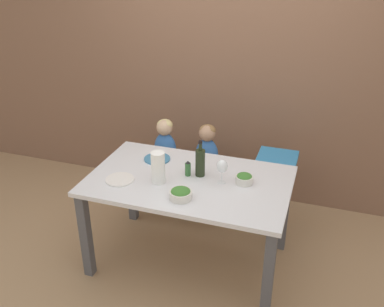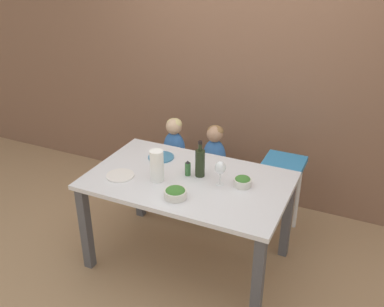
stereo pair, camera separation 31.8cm
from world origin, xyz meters
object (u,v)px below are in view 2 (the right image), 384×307
Objects in this scene: person_child_center at (215,149)px; salad_bowl_large at (175,193)px; chair_right_highchair at (282,177)px; person_child_left at (174,141)px; chair_far_left at (175,171)px; dinner_plate_front_left at (120,176)px; wine_bottle at (200,162)px; wine_glass_near at (220,168)px; chair_far_center at (214,179)px; salad_bowl_small at (243,181)px; dinner_plate_back_left at (161,157)px; paper_towel_roll at (157,166)px.

salad_bowl_large is (0.10, -0.97, 0.11)m from person_child_center.
person_child_left is at bearing 179.94° from chair_right_highchair.
person_child_left is (0.00, 0.00, 0.31)m from chair_far_left.
dinner_plate_front_left is (-0.01, -0.88, 0.08)m from person_child_left.
wine_bottle is 1.36× the size of dinner_plate_front_left.
salad_bowl_large is at bearing -84.13° from person_child_center.
wine_glass_near is at bearing 16.03° from dinner_plate_front_left.
wine_glass_near reaches higher than chair_far_center.
person_child_left reaches higher than salad_bowl_small.
dinner_plate_back_left is at bearing 168.76° from salad_bowl_small.
chair_far_center is at bearing 64.69° from dinner_plate_front_left.
paper_towel_roll is 1.14× the size of dinner_plate_front_left.
paper_towel_roll is 0.31m from dinner_plate_front_left.
salad_bowl_large is (0.51, -0.97, 0.42)m from chair_far_left.
wine_glass_near is 0.38m from salad_bowl_large.
chair_far_left is 2.86× the size of salad_bowl_large.
wine_glass_near is (-0.32, -0.67, 0.35)m from chair_right_highchair.
chair_far_left is 2.15× the size of dinner_plate_front_left.
paper_towel_roll is (-0.13, -0.81, 0.51)m from chair_far_center.
salad_bowl_small reaches higher than chair_far_center.
wine_bottle is at bearing -49.05° from chair_far_left.
chair_far_left is 2.15× the size of dinner_plate_back_left.
paper_towel_roll reaches higher than wine_glass_near.
person_child_left is 0.41m from person_child_center.
wine_bottle is at bearing -78.20° from chair_far_center.
chair_right_highchair is 3.35× the size of dinner_plate_front_left.
dinner_plate_front_left reaches higher than chair_right_highchair.
person_child_center is at bearing 101.77° from wine_bottle.
salad_bowl_large is at bearing -125.10° from wine_glass_near.
person_child_left is 1.09m from salad_bowl_small.
salad_bowl_small is 0.62× the size of dinner_plate_back_left.
chair_far_left is 1.88× the size of paper_towel_roll.
wine_glass_near is (0.44, 0.14, 0.01)m from paper_towel_roll.
salad_bowl_small is at bearing -11.24° from dinner_plate_back_left.
chair_far_left is 0.96m from wine_bottle.
dinner_plate_back_left is at bearing 127.71° from salad_bowl_large.
paper_towel_roll is at bearing -65.62° from dinner_plate_back_left.
salad_bowl_small reaches higher than chair_right_highchair.
person_child_left is at bearing 89.38° from dinner_plate_front_left.
wine_glass_near is at bearing -42.99° from chair_far_left.
salad_bowl_small is at bearing 15.57° from wine_glass_near.
chair_right_highchair is (1.04, 0.00, 0.17)m from chair_far_left.
wine_glass_near reaches higher than dinner_plate_back_left.
chair_right_highchair is 0.69m from salad_bowl_small.
salad_bowl_small is at bearing 17.25° from paper_towel_roll.
chair_right_highchair is 1.05m from person_child_left.
dinner_plate_back_left is (-0.38, 0.50, -0.03)m from salad_bowl_large.
person_child_center is 0.85m from paper_towel_roll.
chair_far_center is 0.80m from wine_bottle.
chair_far_center is at bearing 0.00° from chair_far_left.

